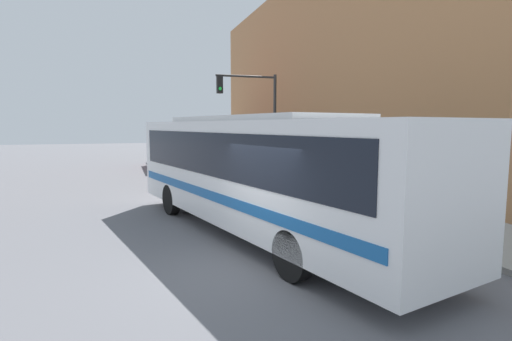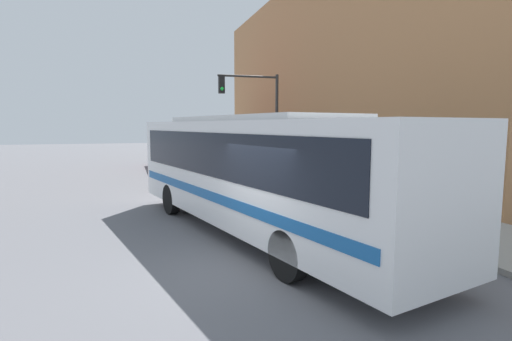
% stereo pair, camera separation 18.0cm
% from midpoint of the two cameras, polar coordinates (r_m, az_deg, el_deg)
% --- Properties ---
extents(ground_plane, '(120.00, 120.00, 0.00)m').
position_cam_midpoint_polar(ground_plane, '(8.34, -0.43, -13.88)').
color(ground_plane, slate).
extents(sidewalk, '(3.29, 70.00, 0.13)m').
position_cam_midpoint_polar(sidewalk, '(28.88, -1.13, 0.87)').
color(sidewalk, gray).
rests_on(sidewalk, ground_plane).
extents(building_facade, '(6.00, 30.23, 11.92)m').
position_cam_midpoint_polar(building_facade, '(27.17, 11.03, 12.85)').
color(building_facade, '#B27A4C').
rests_on(building_facade, ground_plane).
extents(city_bus, '(4.98, 11.55, 3.14)m').
position_cam_midpoint_polar(city_bus, '(10.50, -0.49, 0.54)').
color(city_bus, white).
rests_on(city_bus, ground_plane).
extents(delivery_truck, '(2.22, 7.90, 3.06)m').
position_cam_midpoint_polar(delivery_truck, '(29.56, -11.21, 3.98)').
color(delivery_truck, '#B21919').
rests_on(delivery_truck, ground_plane).
extents(fire_hydrant, '(0.21, 0.28, 0.77)m').
position_cam_midpoint_polar(fire_hydrant, '(14.16, 13.94, -3.40)').
color(fire_hydrant, '#999999').
rests_on(fire_hydrant, sidewalk).
extents(traffic_light_pole, '(3.28, 0.35, 5.42)m').
position_cam_midpoint_polar(traffic_light_pole, '(21.14, -0.36, 9.06)').
color(traffic_light_pole, '#2D2D2D').
rests_on(traffic_light_pole, sidewalk).
extents(parking_meter, '(0.14, 0.14, 1.39)m').
position_cam_midpoint_polar(parking_meter, '(18.11, 6.17, 0.64)').
color(parking_meter, '#2D2D2D').
rests_on(parking_meter, sidewalk).
extents(pedestrian_near_corner, '(0.34, 0.34, 1.74)m').
position_cam_midpoint_polar(pedestrian_near_corner, '(17.21, 11.69, 0.09)').
color(pedestrian_near_corner, '#23283D').
rests_on(pedestrian_near_corner, sidewalk).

